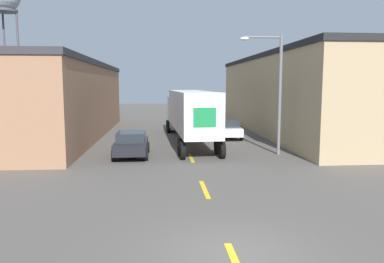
% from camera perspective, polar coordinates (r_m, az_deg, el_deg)
% --- Properties ---
extents(ground_plane, '(160.00, 160.00, 0.00)m').
position_cam_1_polar(ground_plane, '(10.27, 6.19, -18.21)').
color(ground_plane, '#56514C').
extents(road_centerline, '(0.20, 16.45, 0.01)m').
position_cam_1_polar(road_centerline, '(16.03, 1.92, -8.77)').
color(road_centerline, yellow).
rests_on(road_centerline, ground_plane).
extents(warehouse_left, '(12.68, 26.20, 6.31)m').
position_cam_1_polar(warehouse_left, '(34.55, -23.79, 4.46)').
color(warehouse_left, '#9E7051').
rests_on(warehouse_left, ground_plane).
extents(warehouse_right, '(12.65, 29.71, 7.11)m').
position_cam_1_polar(warehouse_right, '(37.21, 18.75, 5.45)').
color(warehouse_right, tan).
rests_on(warehouse_right, ground_plane).
extents(semi_truck, '(3.29, 15.80, 3.95)m').
position_cam_1_polar(semi_truck, '(28.83, -0.51, 3.14)').
color(semi_truck, silver).
rests_on(semi_truck, ground_plane).
extents(parked_car_right_far, '(2.11, 4.23, 1.55)m').
position_cam_1_polar(parked_car_right_far, '(30.99, 5.35, 0.45)').
color(parked_car_right_far, silver).
rests_on(parked_car_right_far, ground_plane).
extents(parked_car_left_far, '(2.11, 4.23, 1.55)m').
position_cam_1_polar(parked_car_left_far, '(23.25, -9.22, -1.83)').
color(parked_car_left_far, black).
rests_on(parked_car_left_far, ground_plane).
extents(street_lamp, '(2.68, 0.32, 7.43)m').
position_cam_1_polar(street_lamp, '(23.97, 12.51, 6.88)').
color(street_lamp, slate).
rests_on(street_lamp, ground_plane).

